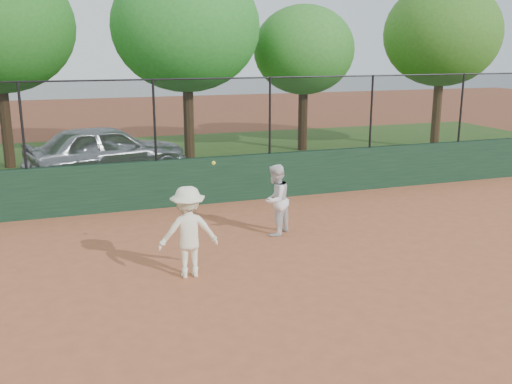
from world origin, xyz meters
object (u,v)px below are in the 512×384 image
object	(u,v)px
parked_car	(107,151)
tree_2	(186,27)
player_second	(275,200)
tree_3	(304,50)
player_main	(188,232)
tree_4	(443,34)

from	to	relation	value
parked_car	tree_2	bearing A→B (deg)	-74.58
player_second	tree_3	xyz separation A→B (m)	(4.78, 9.47, 3.06)
player_second	tree_3	world-z (taller)	tree_3
tree_3	player_main	bearing A→B (deg)	-122.29
player_second	tree_4	distance (m)	13.30
parked_car	player_main	world-z (taller)	player_main
tree_3	tree_4	distance (m)	5.36
parked_car	player_main	xyz separation A→B (m)	(0.64, -8.62, -0.02)
tree_3	tree_4	xyz separation A→B (m)	(5.14, -1.41, 0.59)
tree_2	player_main	bearing A→B (deg)	-102.73
tree_2	tree_4	world-z (taller)	tree_2
parked_car	tree_2	world-z (taller)	tree_2
player_second	player_main	xyz separation A→B (m)	(-2.26, -1.67, 0.05)
player_main	tree_3	size ratio (longest dim) A/B	0.37
player_second	tree_2	distance (m)	9.47
player_main	tree_4	size ratio (longest dim) A/B	0.32
player_main	parked_car	bearing A→B (deg)	94.25
parked_car	player_second	world-z (taller)	parked_car
player_main	tree_2	distance (m)	11.24
tree_3	parked_car	bearing A→B (deg)	-161.82
player_main	player_second	bearing A→B (deg)	36.43
parked_car	tree_3	bearing A→B (deg)	-86.32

